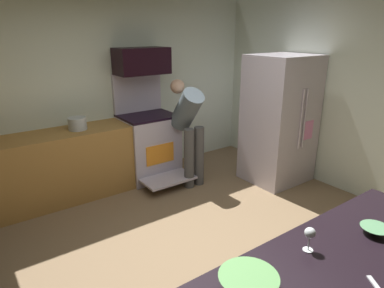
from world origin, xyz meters
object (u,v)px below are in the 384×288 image
object	(u,v)px
mixing_bowl_small	(248,283)
wine_glass_near	(310,234)
stock_pot	(77,124)
microwave	(142,61)
oven_range	(149,144)
person_cook	(189,125)
mixing_bowl_large	(375,230)
refrigerator	(279,120)

from	to	relation	value
mixing_bowl_small	wine_glass_near	xyz separation A→B (m)	(0.51, 0.03, 0.06)
stock_pot	microwave	bearing A→B (deg)	4.57
oven_range	wine_glass_near	distance (m)	3.38
stock_pot	oven_range	bearing A→B (deg)	-0.87
person_cook	mixing_bowl_small	world-z (taller)	person_cook
mixing_bowl_large	stock_pot	bearing A→B (deg)	102.53
wine_glass_near	stock_pot	size ratio (longest dim) A/B	0.65
oven_range	microwave	bearing A→B (deg)	90.00
oven_range	stock_pot	bearing A→B (deg)	179.13
microwave	mixing_bowl_small	size ratio (longest dim) A/B	2.48
mixing_bowl_large	oven_range	bearing A→B (deg)	85.93
refrigerator	mixing_bowl_large	bearing A→B (deg)	-127.66
mixing_bowl_large	mixing_bowl_small	distance (m)	1.00
oven_range	person_cook	world-z (taller)	oven_range
microwave	refrigerator	bearing A→B (deg)	-40.33
refrigerator	wine_glass_near	bearing A→B (deg)	-136.52
stock_pot	mixing_bowl_large	bearing A→B (deg)	-77.47
mixing_bowl_small	stock_pot	world-z (taller)	stock_pot
wine_glass_near	refrigerator	bearing A→B (deg)	43.48
refrigerator	mixing_bowl_small	size ratio (longest dim) A/B	6.03
person_cook	wine_glass_near	size ratio (longest dim) A/B	9.70
microwave	refrigerator	world-z (taller)	microwave
oven_range	stock_pot	xyz separation A→B (m)	(-1.00, 0.02, 0.47)
refrigerator	mixing_bowl_small	bearing A→B (deg)	-142.06
microwave	oven_range	bearing A→B (deg)	-90.00
oven_range	microwave	world-z (taller)	microwave
oven_range	mixing_bowl_small	xyz separation A→B (m)	(-1.24, -3.29, 0.44)
oven_range	mixing_bowl_large	world-z (taller)	oven_range
person_cook	stock_pot	xyz separation A→B (m)	(-1.35, 0.55, 0.11)
oven_range	refrigerator	world-z (taller)	refrigerator
oven_range	wine_glass_near	bearing A→B (deg)	-102.56
oven_range	stock_pot	size ratio (longest dim) A/B	6.55
oven_range	refrigerator	xyz separation A→B (m)	(1.48, -1.16, 0.39)
refrigerator	mixing_bowl_small	distance (m)	3.45
person_cook	mixing_bowl_small	distance (m)	3.18
oven_range	microwave	size ratio (longest dim) A/B	2.05
mixing_bowl_small	mixing_bowl_large	bearing A→B (deg)	-6.47
microwave	person_cook	size ratio (longest dim) A/B	0.51
oven_range	mixing_bowl_small	distance (m)	3.54
person_cook	mixing_bowl_large	xyz separation A→B (m)	(-0.59, -2.87, 0.06)
refrigerator	stock_pot	world-z (taller)	refrigerator
mixing_bowl_large	mixing_bowl_small	world-z (taller)	mixing_bowl_small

